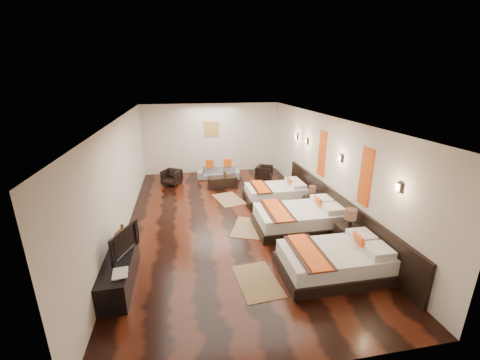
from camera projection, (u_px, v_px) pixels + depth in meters
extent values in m
cube|color=black|center=(230.00, 220.00, 8.59)|extent=(5.50, 9.50, 0.01)
cube|color=white|center=(229.00, 118.00, 7.70)|extent=(5.50, 9.50, 0.01)
cube|color=silver|center=(212.00, 139.00, 12.57)|extent=(5.50, 0.01, 2.80)
cube|color=silver|center=(120.00, 178.00, 7.66)|extent=(0.01, 9.50, 2.80)
cube|color=silver|center=(327.00, 167.00, 8.63)|extent=(0.01, 9.50, 2.80)
cube|color=black|center=(335.00, 209.00, 8.18)|extent=(0.08, 6.60, 0.90)
cube|color=black|center=(333.00, 268.00, 6.24)|extent=(2.15, 1.33, 0.23)
cube|color=white|center=(334.00, 256.00, 6.15)|extent=(2.05, 1.23, 0.31)
cube|color=#F75711|center=(359.00, 242.00, 6.15)|extent=(0.16, 0.33, 0.33)
cube|color=#38190F|center=(308.00, 252.00, 6.00)|extent=(0.56, 1.35, 0.02)
cube|color=#F75711|center=(308.00, 251.00, 5.99)|extent=(0.39, 1.35, 0.02)
cube|color=black|center=(298.00, 224.00, 8.07)|extent=(2.24, 1.39, 0.23)
cube|color=white|center=(299.00, 215.00, 7.98)|extent=(2.13, 1.28, 0.32)
cube|color=#F75711|center=(319.00, 203.00, 7.98)|extent=(0.17, 0.34, 0.34)
cube|color=#38190F|center=(277.00, 210.00, 7.82)|extent=(0.59, 1.41, 0.02)
cube|color=#F75711|center=(277.00, 210.00, 7.82)|extent=(0.41, 1.41, 0.02)
cube|color=black|center=(275.00, 197.00, 9.96)|extent=(1.92, 1.19, 0.20)
cube|color=white|center=(276.00, 190.00, 9.89)|extent=(1.83, 1.10, 0.27)
cube|color=#F75711|center=(290.00, 182.00, 9.89)|extent=(0.14, 0.29, 0.29)
cube|color=#38190F|center=(261.00, 187.00, 9.75)|extent=(0.50, 1.21, 0.02)
cube|color=#F75711|center=(261.00, 186.00, 9.75)|extent=(0.35, 1.21, 0.02)
cube|color=black|center=(348.00, 237.00, 7.10)|extent=(0.50, 0.50, 0.55)
cylinder|color=black|center=(350.00, 222.00, 6.98)|extent=(0.09, 0.09, 0.22)
cylinder|color=#3F2619|center=(351.00, 214.00, 6.92)|extent=(0.26, 0.26, 0.24)
cube|color=black|center=(311.00, 204.00, 9.07)|extent=(0.40, 0.40, 0.45)
cylinder|color=black|center=(312.00, 194.00, 8.97)|extent=(0.07, 0.07, 0.18)
cylinder|color=#3F2619|center=(312.00, 189.00, 8.92)|extent=(0.21, 0.21, 0.20)
cube|color=olive|center=(257.00, 281.00, 6.01)|extent=(0.85, 1.26, 0.01)
cube|color=olive|center=(248.00, 227.00, 8.14)|extent=(1.13, 1.39, 0.01)
cube|color=olive|center=(229.00, 199.00, 10.03)|extent=(1.02, 1.35, 0.01)
cube|color=black|center=(120.00, 271.00, 5.86)|extent=(0.50, 1.80, 0.55)
imported|color=black|center=(121.00, 242.00, 5.85)|extent=(0.45, 0.90, 0.53)
imported|color=black|center=(112.00, 275.00, 5.27)|extent=(0.29, 0.37, 0.03)
imported|color=brown|center=(123.00, 233.00, 6.35)|extent=(0.43, 0.43, 0.37)
imported|color=gray|center=(219.00, 173.00, 12.04)|extent=(1.70, 0.90, 0.47)
imported|color=black|center=(172.00, 177.00, 11.34)|extent=(0.83, 0.84, 0.56)
imported|color=black|center=(264.00, 172.00, 11.94)|extent=(0.80, 0.79, 0.54)
cube|color=black|center=(222.00, 182.00, 11.07)|extent=(1.03, 0.55, 0.40)
imported|color=#326120|center=(225.00, 173.00, 11.03)|extent=(0.24, 0.21, 0.26)
cube|color=#D86014|center=(366.00, 177.00, 6.76)|extent=(0.04, 0.40, 1.30)
cube|color=#D86014|center=(322.00, 154.00, 8.81)|extent=(0.04, 0.40, 1.30)
cube|color=black|center=(399.00, 187.00, 5.68)|extent=(0.06, 0.12, 0.18)
cube|color=#FFD18C|center=(398.00, 187.00, 5.68)|extent=(0.02, 0.10, 0.14)
cube|color=black|center=(341.00, 158.00, 7.73)|extent=(0.06, 0.12, 0.18)
cube|color=#FFD18C|center=(340.00, 158.00, 7.73)|extent=(0.02, 0.10, 0.14)
cube|color=black|center=(307.00, 141.00, 9.78)|extent=(0.06, 0.12, 0.18)
cube|color=#FFD18C|center=(306.00, 141.00, 9.78)|extent=(0.02, 0.10, 0.14)
cube|color=black|center=(297.00, 136.00, 10.62)|extent=(0.06, 0.12, 0.18)
cube|color=#FFD18C|center=(296.00, 136.00, 10.62)|extent=(0.02, 0.10, 0.14)
cube|color=#AD873F|center=(211.00, 129.00, 12.42)|extent=(0.60, 0.04, 0.60)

